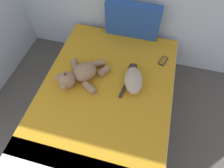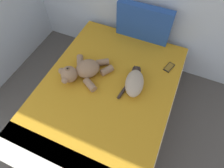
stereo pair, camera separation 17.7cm
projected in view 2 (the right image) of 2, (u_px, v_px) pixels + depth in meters
The scene contains 5 objects.
bed at pixel (106, 103), 2.27m from camera, with size 1.44×2.01×0.52m.
patterned_cushion at pixel (144, 23), 2.34m from camera, with size 0.67×0.10×0.45m.
cat at pixel (135, 82), 2.03m from camera, with size 0.26×0.44×0.15m.
teddy_bear at pixel (83, 71), 2.10m from camera, with size 0.52×0.53×0.19m.
cell_phone at pixel (169, 67), 2.23m from camera, with size 0.11×0.16×0.01m.
Camera 2 is at (2.03, 1.71, 2.24)m, focal length 31.15 mm.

